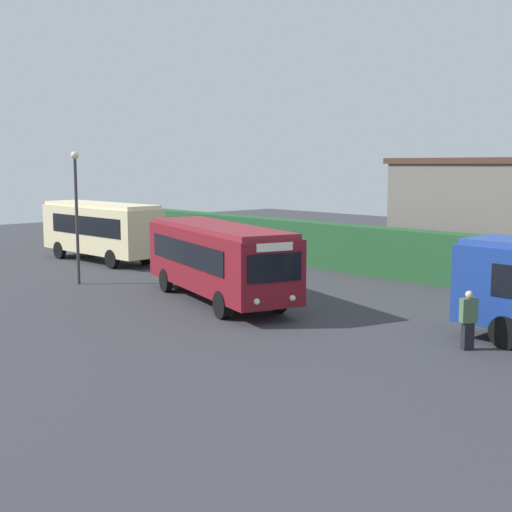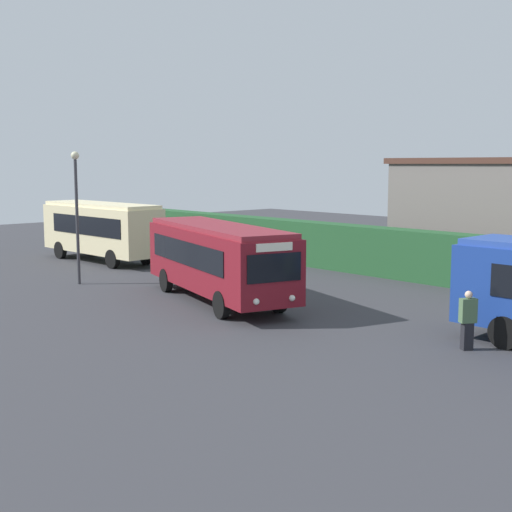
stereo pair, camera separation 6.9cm
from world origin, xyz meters
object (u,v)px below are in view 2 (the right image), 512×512
at_px(bus_cream, 101,228).
at_px(person_left, 270,275).
at_px(bus_maroon, 218,257).
at_px(person_center, 468,319).
at_px(lamppost, 77,203).

bearing_deg(bus_cream, person_left, 177.08).
height_order(bus_maroon, person_left, bus_maroon).
distance_m(person_left, person_center, 10.13).
bearing_deg(person_center, person_left, 22.66).
height_order(bus_cream, person_center, bus_cream).
height_order(bus_cream, lamppost, lamppost).
distance_m(bus_cream, person_center, 24.03).
distance_m(bus_maroon, person_left, 2.55).
bearing_deg(bus_maroon, bus_cream, -174.84).
xyz_separation_m(bus_maroon, person_left, (0.60, 2.31, -0.90)).
relative_size(bus_cream, person_center, 5.06).
bearing_deg(lamppost, person_left, 28.90).
bearing_deg(bus_maroon, person_left, 91.19).
bearing_deg(bus_maroon, person_center, 19.93).
xyz_separation_m(bus_cream, person_left, (13.94, -0.18, -1.01)).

